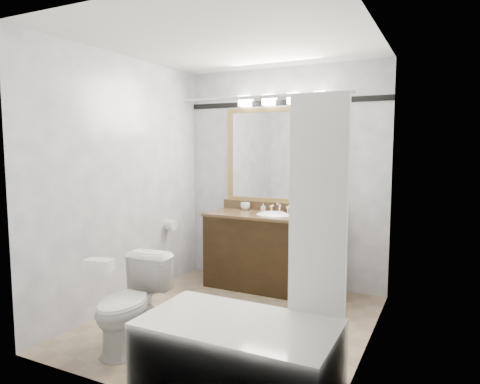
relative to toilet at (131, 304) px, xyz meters
The scene contains 15 objects.
room 1.29m from the toilet, 58.64° to the left, with size 2.42×2.62×2.52m.
vanity 1.88m from the toilet, 75.03° to the left, with size 1.53×0.58×0.97m.
mirror 2.42m from the toilet, 76.87° to the left, with size 1.40×0.04×1.10m.
vanity_light_bar 2.74m from the toilet, 76.53° to the left, with size 1.02×0.14×0.12m.
accent_stripe 2.76m from the toilet, 76.94° to the left, with size 2.40×0.01×0.06m, color black.
bathtub 1.05m from the toilet, ahead, with size 1.30×0.75×1.96m.
tp_roll 1.64m from the toilet, 114.15° to the left, with size 0.12×0.12×0.11m, color white.
toilet is the anchor object (origin of this frame).
tissue_box 0.51m from the toilet, 90.00° to the right, with size 0.20×0.11×0.08m, color white.
coffee_maker 2.18m from the toilet, 59.14° to the left, with size 0.17×0.20×0.31m.
cup_left 2.07m from the toilet, 88.59° to the left, with size 0.11×0.11×0.09m, color white.
cup_right 2.08m from the toilet, 88.98° to the left, with size 0.09×0.09×0.09m, color white.
soap_bottle_a 2.09m from the toilet, 82.03° to the left, with size 0.04×0.04×0.09m, color white.
soap_bottle_b 2.20m from the toilet, 70.41° to the left, with size 0.07×0.07×0.08m, color white.
soap_bar 2.06m from the toilet, 75.12° to the left, with size 0.07×0.04×0.02m, color beige.
Camera 1 is at (1.75, -3.35, 1.60)m, focal length 32.00 mm.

